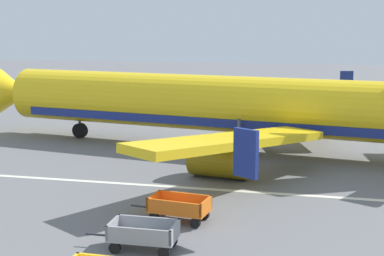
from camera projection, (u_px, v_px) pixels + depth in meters
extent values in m
cube|color=silver|center=(173.00, 187.00, 29.71)|extent=(120.00, 0.36, 0.01)
cylinder|color=yellow|center=(213.00, 103.00, 38.12)|extent=(30.21, 8.42, 3.70)
cube|color=navy|center=(213.00, 118.00, 38.30)|extent=(27.22, 7.76, 0.56)
cone|color=yellow|center=(13.00, 92.00, 44.23)|extent=(3.74, 4.09, 3.63)
cube|color=yellow|center=(233.00, 141.00, 29.10)|extent=(8.95, 12.47, 1.35)
cube|color=navy|center=(246.00, 153.00, 22.03)|extent=(1.04, 0.74, 1.90)
cylinder|color=#856D0E|center=(220.00, 158.00, 31.22)|extent=(3.49, 2.58, 2.10)
cube|color=yellow|center=(300.00, 101.00, 44.32)|extent=(5.43, 13.25, 1.35)
cube|color=navy|center=(346.00, 82.00, 49.10)|extent=(1.12, 0.44, 1.90)
cylinder|color=#856D0E|center=(279.00, 120.00, 43.59)|extent=(3.49, 2.58, 2.10)
cylinder|color=#4C4C51|center=(80.00, 117.00, 42.29)|extent=(0.20, 0.20, 2.04)
cylinder|color=black|center=(80.00, 131.00, 42.47)|extent=(1.16, 0.62, 1.10)
cylinder|color=#4C4C51|center=(239.00, 135.00, 35.47)|extent=(0.20, 0.20, 2.04)
cylinder|color=black|center=(238.00, 151.00, 35.65)|extent=(1.16, 0.62, 1.10)
cylinder|color=#4C4C51|center=(258.00, 124.00, 39.48)|extent=(0.20, 0.20, 2.04)
cylinder|color=black|center=(258.00, 138.00, 39.66)|extent=(1.16, 0.62, 1.10)
cube|color=gray|center=(144.00, 238.00, 21.37)|extent=(2.51, 1.42, 0.08)
cube|color=gray|center=(138.00, 236.00, 20.69)|extent=(2.50, 0.12, 0.55)
cube|color=gray|center=(149.00, 224.00, 21.94)|extent=(2.50, 0.12, 0.55)
cube|color=gray|center=(113.00, 227.00, 21.57)|extent=(0.11, 1.40, 0.55)
cube|color=gray|center=(175.00, 232.00, 21.06)|extent=(0.11, 1.40, 0.55)
cylinder|color=#2D2D33|center=(98.00, 235.00, 21.76)|extent=(1.00, 0.09, 0.08)
cylinder|color=black|center=(115.00, 248.00, 21.07)|extent=(0.44, 0.16, 0.44)
cylinder|color=black|center=(125.00, 237.00, 22.15)|extent=(0.44, 0.16, 0.44)
cylinder|color=black|center=(164.00, 252.00, 20.68)|extent=(0.44, 0.16, 0.44)
cylinder|color=black|center=(172.00, 241.00, 21.75)|extent=(0.44, 0.16, 0.44)
cube|color=orange|center=(179.00, 210.00, 24.50)|extent=(2.66, 1.71, 0.08)
cube|color=orange|center=(174.00, 208.00, 23.85)|extent=(2.49, 0.43, 0.55)
cube|color=orange|center=(185.00, 199.00, 25.05)|extent=(2.49, 0.43, 0.55)
cube|color=orange|center=(154.00, 200.00, 24.86)|extent=(0.28, 1.40, 0.55)
cube|color=orange|center=(206.00, 206.00, 24.04)|extent=(0.28, 1.40, 0.55)
cylinder|color=#2D2D33|center=(141.00, 206.00, 25.13)|extent=(1.00, 0.21, 0.08)
cylinder|color=black|center=(154.00, 218.00, 24.36)|extent=(0.46, 0.22, 0.44)
cylinder|color=black|center=(164.00, 210.00, 25.39)|extent=(0.46, 0.22, 0.44)
cylinder|color=black|center=(195.00, 223.00, 23.71)|extent=(0.46, 0.22, 0.44)
cylinder|color=black|center=(204.00, 215.00, 24.74)|extent=(0.46, 0.22, 0.44)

